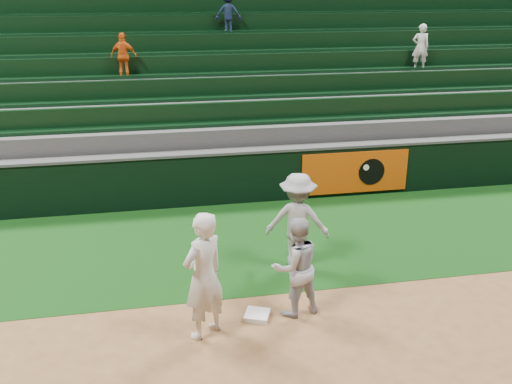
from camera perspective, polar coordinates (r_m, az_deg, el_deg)
The scene contains 8 objects.
ground at distance 8.78m, azimuth 2.28°, elevation -13.27°, with size 70.00×70.00×0.00m, color brown.
foul_grass at distance 11.34m, azimuth -1.13°, elevation -4.96°, with size 36.00×4.20×0.01m, color black.
first_base at distance 8.95m, azimuth 0.11°, elevation -12.22°, with size 0.36×0.36×0.08m, color white.
first_baseman at distance 8.13m, azimuth -5.27°, elevation -8.35°, with size 0.70×0.46×1.92m, color silver.
baserunner at distance 8.72m, azimuth 3.96°, elevation -7.45°, with size 0.78×0.60×1.60m, color #ADAFB8.
base_coach at distance 10.09m, azimuth 4.17°, elevation -2.88°, with size 1.13×0.65×1.75m, color #9EA1AB.
field_wall at distance 13.12m, azimuth -2.67°, elevation 1.60°, with size 36.00×0.45×1.25m.
stadium_seating at distance 16.47m, azimuth -4.76°, elevation 9.29°, with size 36.00×5.95×4.85m.
Camera 1 is at (-1.70, -7.10, 4.87)m, focal length 40.00 mm.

